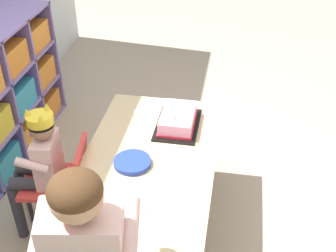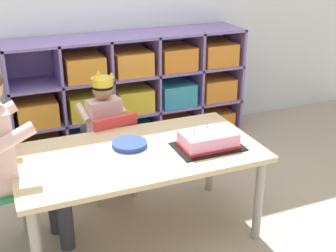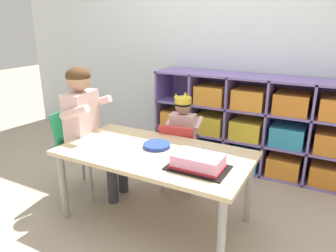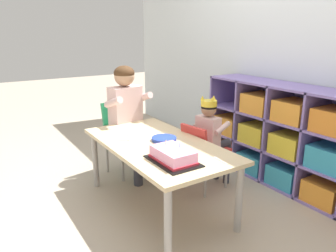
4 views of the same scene
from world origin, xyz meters
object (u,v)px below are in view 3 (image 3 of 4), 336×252
at_px(fork_beside_plate_stack, 235,157).
at_px(classroom_chair_adult_side, 79,141).
at_px(child_with_crown, 184,128).
at_px(classroom_chair_blue, 180,149).
at_px(activity_table, 154,159).
at_px(fork_by_napkin, 108,146).
at_px(fork_near_cake_tray, 110,137).
at_px(fork_near_child_seat, 111,156).
at_px(paper_plate_stack, 157,145).
at_px(adult_helper_seated, 88,118).
at_px(birthday_cake_on_tray, 198,163).

bearing_deg(fork_beside_plate_stack, classroom_chair_adult_side, -170.60).
bearing_deg(classroom_chair_adult_side, child_with_crown, -63.96).
bearing_deg(classroom_chair_blue, activity_table, 85.75).
relative_size(activity_table, classroom_chair_blue, 2.17).
distance_m(fork_by_napkin, fork_near_cake_tray, 0.20).
relative_size(classroom_chair_blue, fork_near_child_seat, 5.40).
distance_m(activity_table, fork_by_napkin, 0.36).
distance_m(paper_plate_stack, fork_near_cake_tray, 0.43).
bearing_deg(adult_helper_seated, fork_near_cake_tray, -100.78).
distance_m(activity_table, child_with_crown, 0.59).
distance_m(classroom_chair_adult_side, adult_helper_seated, 0.24).
xyz_separation_m(classroom_chair_adult_side, birthday_cake_on_tray, (1.16, -0.18, 0.13)).
relative_size(paper_plate_stack, fork_near_child_seat, 1.72).
height_order(classroom_chair_blue, fork_by_napkin, classroom_chair_blue).
relative_size(classroom_chair_blue, paper_plate_stack, 3.14).
height_order(birthday_cake_on_tray, fork_near_child_seat, birthday_cake_on_tray).
bearing_deg(activity_table, adult_helper_seated, 172.30).
bearing_deg(fork_beside_plate_stack, classroom_chair_blue, 156.13).
distance_m(fork_near_child_seat, fork_beside_plate_stack, 0.83).
xyz_separation_m(child_with_crown, fork_beside_plate_stack, (0.57, -0.41, 0.01)).
distance_m(paper_plate_stack, fork_near_child_seat, 0.35).
xyz_separation_m(birthday_cake_on_tray, fork_by_napkin, (-0.72, 0.02, -0.04)).
bearing_deg(fork_beside_plate_stack, fork_near_cake_tray, -169.75).
bearing_deg(fork_by_napkin, fork_beside_plate_stack, -133.11).
bearing_deg(adult_helper_seated, fork_beside_plate_stack, -94.88).
xyz_separation_m(activity_table, fork_beside_plate_stack, (0.52, 0.17, 0.06)).
bearing_deg(fork_beside_plate_stack, birthday_cake_on_tray, -112.95).
relative_size(classroom_chair_adult_side, adult_helper_seated, 0.66).
xyz_separation_m(birthday_cake_on_tray, fork_near_cake_tray, (-0.83, 0.19, -0.04)).
relative_size(classroom_chair_blue, fork_near_cake_tray, 5.11).
height_order(adult_helper_seated, fork_near_child_seat, adult_helper_seated).
height_order(classroom_chair_blue, fork_beside_plate_stack, classroom_chair_blue).
xyz_separation_m(classroom_chair_blue, adult_helper_seated, (-0.63, -0.39, 0.29)).
height_order(classroom_chair_blue, paper_plate_stack, classroom_chair_blue).
bearing_deg(activity_table, fork_by_napkin, -166.59).
distance_m(child_with_crown, paper_plate_stack, 0.51).
distance_m(classroom_chair_blue, child_with_crown, 0.19).
height_order(activity_table, adult_helper_seated, adult_helper_seated).
relative_size(child_with_crown, fork_by_napkin, 7.16).
distance_m(classroom_chair_blue, birthday_cake_on_tray, 0.74).
relative_size(paper_plate_stack, fork_by_napkin, 1.66).
xyz_separation_m(adult_helper_seated, fork_near_cake_tray, (0.21, -0.01, -0.12)).
xyz_separation_m(child_with_crown, fork_by_napkin, (-0.30, -0.67, 0.01)).
xyz_separation_m(activity_table, fork_by_napkin, (-0.34, -0.08, 0.06)).
xyz_separation_m(activity_table, fork_near_child_seat, (-0.21, -0.22, 0.06)).
distance_m(classroom_chair_adult_side, paper_plate_stack, 0.77).
bearing_deg(child_with_crown, classroom_chair_adult_side, 26.73).
height_order(child_with_crown, classroom_chair_adult_side, child_with_crown).
bearing_deg(classroom_chair_adult_side, adult_helper_seated, -90.00).
xyz_separation_m(activity_table, paper_plate_stack, (-0.02, 0.07, 0.07)).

